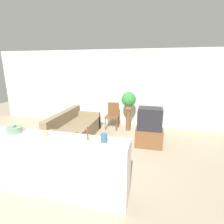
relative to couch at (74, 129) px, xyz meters
The scene contains 13 objects.
ground_plane 1.89m from the couch, 70.32° to the right, with size 14.00×14.00×0.00m, color tan.
wall_back 2.08m from the couch, 69.30° to the left, with size 9.00×0.06×2.70m.
couch is the anchor object (origin of this frame).
tv_stand 2.24m from the couch, ahead, with size 0.73×0.48×0.50m.
television 2.29m from the couch, ahead, with size 0.65×0.45×0.59m.
wooden_chair 1.50m from the couch, 51.37° to the left, with size 0.44×0.44×0.90m.
plant_stand 1.83m from the couch, 35.30° to the left, with size 0.16×0.16×0.75m.
potted_plant 1.99m from the couch, 35.30° to the left, with size 0.48×0.48×0.57m.
foreground_counter 2.31m from the couch, 74.08° to the right, with size 2.73×0.44×1.04m.
decorative_bowl 2.35m from the couch, 90.39° to the right, with size 0.25×0.25×0.16m.
candle_jar 2.42m from the couch, 75.22° to the right, with size 0.10×0.10×0.08m.
candlestick 2.71m from the couch, 58.82° to the right, with size 0.07×0.07×0.23m.
coffee_tin 2.85m from the couch, 54.14° to the right, with size 0.10×0.10×0.13m.
Camera 1 is at (1.67, -2.80, 2.18)m, focal length 28.00 mm.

